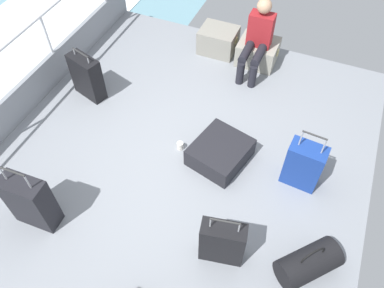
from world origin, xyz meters
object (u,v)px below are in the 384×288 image
(cargo_crate_0, at_px, (218,40))
(paper_cup, at_px, (180,146))
(suitcase_5, at_px, (220,152))
(suitcase_3, at_px, (222,242))
(suitcase_1, at_px, (31,202))
(duffel_bag, at_px, (308,263))
(suitcase_4, at_px, (87,77))
(cargo_crate_1, at_px, (258,52))
(passenger_seated, at_px, (258,38))
(suitcase_2, at_px, (304,165))

(cargo_crate_0, xyz_separation_m, paper_cup, (0.25, -2.01, -0.14))
(cargo_crate_0, distance_m, suitcase_5, 2.11)
(cargo_crate_0, height_order, suitcase_3, suitcase_3)
(suitcase_1, relative_size, duffel_bag, 1.36)
(suitcase_3, height_order, paper_cup, suitcase_3)
(suitcase_3, relative_size, paper_cup, 7.11)
(suitcase_3, xyz_separation_m, suitcase_4, (-2.46, 1.50, 0.02))
(cargo_crate_1, bearing_deg, passenger_seated, -90.00)
(cargo_crate_0, height_order, duffel_bag, duffel_bag)
(cargo_crate_1, bearing_deg, suitcase_5, -86.33)
(cargo_crate_0, height_order, suitcase_5, cargo_crate_0)
(cargo_crate_0, height_order, cargo_crate_1, cargo_crate_0)
(suitcase_5, distance_m, duffel_bag, 1.57)
(passenger_seated, bearing_deg, suitcase_2, -58.04)
(cargo_crate_1, bearing_deg, suitcase_4, -140.56)
(suitcase_2, bearing_deg, cargo_crate_1, 119.49)
(suitcase_1, xyz_separation_m, suitcase_4, (-0.54, 1.87, -0.04))
(suitcase_5, height_order, duffel_bag, duffel_bag)
(suitcase_1, bearing_deg, suitcase_3, 10.82)
(suitcase_4, bearing_deg, suitcase_2, -5.98)
(suitcase_1, height_order, suitcase_2, suitcase_1)
(suitcase_4, relative_size, paper_cup, 7.11)
(passenger_seated, distance_m, suitcase_5, 1.82)
(cargo_crate_0, distance_m, suitcase_3, 3.32)
(cargo_crate_1, distance_m, passenger_seated, 0.41)
(suitcase_2, bearing_deg, suitcase_4, 174.02)
(suitcase_2, xyz_separation_m, paper_cup, (-1.45, -0.10, -0.24))
(suitcase_2, bearing_deg, suitcase_3, -113.47)
(suitcase_4, height_order, duffel_bag, suitcase_4)
(suitcase_4, bearing_deg, cargo_crate_1, 39.44)
(cargo_crate_0, distance_m, cargo_crate_1, 0.63)
(cargo_crate_1, xyz_separation_m, suitcase_1, (-1.37, -3.44, 0.17))
(suitcase_2, relative_size, suitcase_4, 1.14)
(cargo_crate_0, relative_size, suitcase_1, 0.65)
(suitcase_1, relative_size, suitcase_5, 1.14)
(cargo_crate_0, relative_size, suitcase_3, 0.82)
(duffel_bag, distance_m, paper_cup, 1.97)
(cargo_crate_0, relative_size, paper_cup, 5.80)
(suitcase_4, bearing_deg, suitcase_3, -31.34)
(suitcase_5, height_order, paper_cup, suitcase_5)
(cargo_crate_0, distance_m, suitcase_1, 3.55)
(cargo_crate_1, relative_size, suitcase_5, 0.76)
(cargo_crate_0, xyz_separation_m, suitcase_5, (0.76, -1.97, -0.06))
(suitcase_2, bearing_deg, duffel_bag, -73.51)
(cargo_crate_0, bearing_deg, suitcase_2, -48.37)
(passenger_seated, bearing_deg, cargo_crate_0, 162.36)
(suitcase_3, bearing_deg, suitcase_2, 66.53)
(suitcase_1, height_order, paper_cup, suitcase_1)
(cargo_crate_1, relative_size, suitcase_4, 0.84)
(suitcase_5, bearing_deg, suitcase_4, 169.69)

